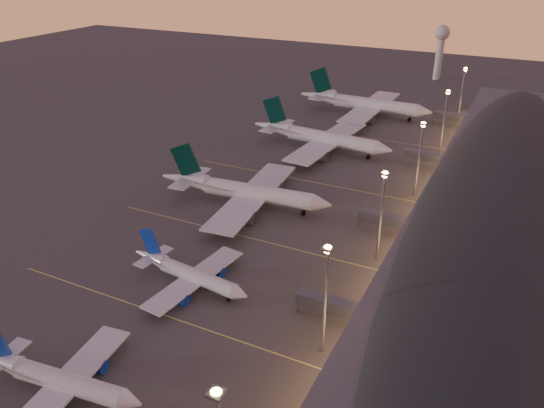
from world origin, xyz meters
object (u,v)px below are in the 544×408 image
at_px(airliner_wide_far, 364,104).
at_px(radar_tower, 441,43).
at_px(airliner_narrow_north, 189,274).
at_px(airliner_wide_mid, 320,137).
at_px(airliner_wide_near, 243,191).
at_px(airliner_narrow_south, 55,379).

distance_m(airliner_wide_far, radar_tower, 96.10).
xyz_separation_m(airliner_narrow_north, airliner_wide_mid, (-6.59, 104.43, 1.81)).
relative_size(airliner_wide_near, airliner_wide_mid, 0.95).
distance_m(airliner_narrow_north, airliner_wide_far, 159.45).
bearing_deg(airliner_wide_mid, radar_tower, 87.12).
height_order(airliner_wide_far, radar_tower, radar_tower).
distance_m(airliner_wide_mid, airliner_wide_far, 54.93).
xyz_separation_m(airliner_wide_near, airliner_wide_far, (4.42, 113.89, 0.66)).
bearing_deg(airliner_wide_near, airliner_narrow_south, -90.23).
distance_m(airliner_wide_mid, radar_tower, 150.08).
height_order(airliner_wide_near, radar_tower, radar_tower).
bearing_deg(airliner_wide_mid, airliner_wide_near, -88.46).
bearing_deg(airliner_wide_far, airliner_narrow_north, -86.28).
height_order(airliner_narrow_south, airliner_wide_far, airliner_wide_far).
relative_size(airliner_narrow_south, radar_tower, 1.15).
distance_m(airliner_narrow_south, airliner_wide_far, 200.05).
bearing_deg(airliner_narrow_south, airliner_wide_mid, 85.03).
relative_size(airliner_narrow_north, airliner_wide_far, 0.53).
relative_size(airliner_wide_mid, airliner_wide_far, 0.93).
relative_size(airliner_narrow_south, airliner_wide_far, 0.56).
distance_m(airliner_narrow_south, radar_tower, 293.96).
relative_size(airliner_wide_far, radar_tower, 2.06).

